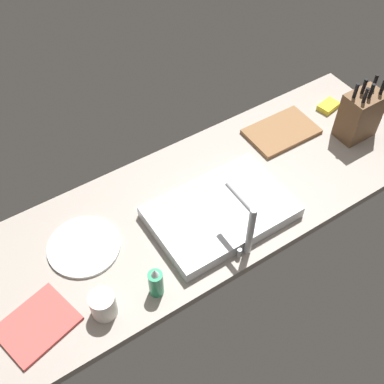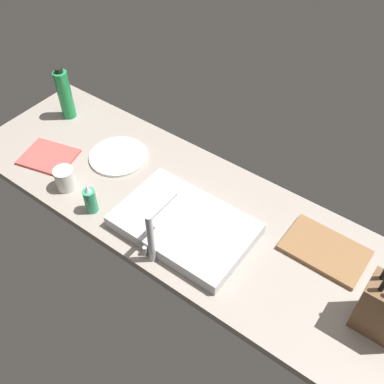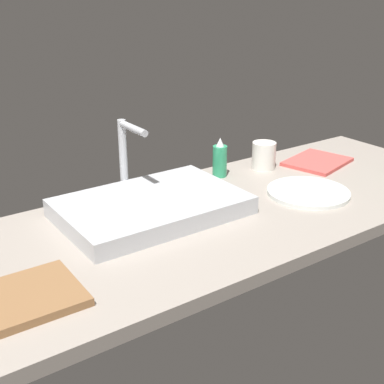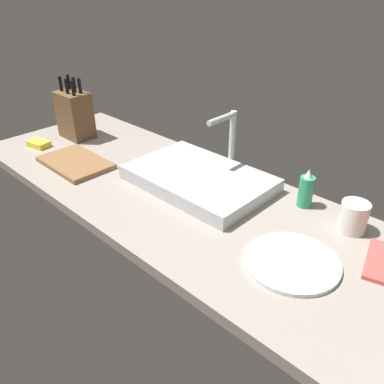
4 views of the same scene
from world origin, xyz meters
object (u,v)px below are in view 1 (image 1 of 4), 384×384
at_px(dinner_plate, 84,246).
at_px(coffee_mug, 103,305).
at_px(sink_basin, 221,212).
at_px(dish_towel, 37,325).
at_px(knife_block, 360,115).
at_px(dish_sponge, 328,106).
at_px(faucet, 247,224).
at_px(cutting_board, 281,132).
at_px(soap_bottle, 156,282).

bearing_deg(dinner_plate, coffee_mug, 79.84).
height_order(sink_basin, dish_towel, sink_basin).
distance_m(knife_block, dish_sponge, 0.20).
bearing_deg(coffee_mug, knife_block, -172.69).
distance_m(faucet, knife_block, 0.74).
bearing_deg(sink_basin, knife_block, -176.06).
bearing_deg(dish_towel, sink_basin, -177.00).
bearing_deg(dish_towel, cutting_board, -167.81).
bearing_deg(soap_bottle, faucet, 176.83).
bearing_deg(knife_block, sink_basin, 3.64).
bearing_deg(cutting_board, dinner_plate, 4.34).
distance_m(cutting_board, dinner_plate, 0.92).
bearing_deg(knife_block, cutting_board, -34.09).
relative_size(faucet, dinner_plate, 0.93).
relative_size(sink_basin, soap_bottle, 3.75).
relative_size(sink_basin, coffee_mug, 5.33).
bearing_deg(sink_basin, dish_towel, 3.00).
xyz_separation_m(faucet, dish_sponge, (-0.74, -0.38, -0.13)).
xyz_separation_m(sink_basin, dish_sponge, (-0.73, -0.22, -0.01)).
distance_m(dinner_plate, dish_sponge, 1.19).
height_order(cutting_board, coffee_mug, coffee_mug).
height_order(cutting_board, dinner_plate, cutting_board).
distance_m(knife_block, soap_bottle, 1.06).
distance_m(coffee_mug, dish_sponge, 1.28).
relative_size(knife_block, dish_sponge, 2.96).
relative_size(sink_basin, dish_sponge, 5.46).
bearing_deg(cutting_board, dish_sponge, -177.69).
bearing_deg(dish_towel, knife_block, -176.53).
bearing_deg(coffee_mug, soap_bottle, 171.05).
height_order(knife_block, dish_sponge, knife_block).
bearing_deg(sink_basin, cutting_board, -154.98).
relative_size(sink_basin, cutting_board, 1.72).
bearing_deg(dinner_plate, knife_block, 175.35).
relative_size(dinner_plate, coffee_mug, 2.69).
distance_m(faucet, dinner_plate, 0.56).
relative_size(faucet, dish_sponge, 2.56).
bearing_deg(dish_sponge, faucet, 26.99).
relative_size(knife_block, coffee_mug, 2.89).
relative_size(faucet, dish_towel, 1.06).
height_order(knife_block, dinner_plate, knife_block).
distance_m(faucet, soap_bottle, 0.34).
bearing_deg(dinner_plate, soap_bottle, 114.12).
relative_size(cutting_board, dish_sponge, 3.18).
distance_m(sink_basin, knife_block, 0.71).
height_order(dinner_plate, dish_sponge, dish_sponge).
relative_size(cutting_board, dinner_plate, 1.15).
distance_m(sink_basin, coffee_mug, 0.52).
xyz_separation_m(soap_bottle, coffee_mug, (0.17, -0.03, -0.01)).
relative_size(knife_block, soap_bottle, 2.03).
relative_size(knife_block, dinner_plate, 1.07).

